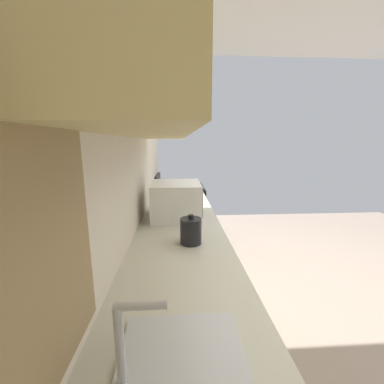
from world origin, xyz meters
TOP-DOWN VIEW (x-y plane):
  - ground_plane at (0.00, 0.00)m, footprint 6.34×6.34m
  - wall_back at (0.00, 1.73)m, footprint 4.08×0.12m
  - counter_run at (-0.33, 1.37)m, footprint 3.30×0.65m
  - upper_cabinets at (-0.33, 1.50)m, footprint 2.04×0.35m
  - window_back_wall at (-1.22, 1.66)m, footprint 0.43×0.02m
  - oven_range at (1.63, 1.34)m, footprint 0.61×0.69m
  - sink_basin at (-1.22, 1.37)m, footprint 0.48×0.36m
  - microwave at (0.22, 1.38)m, footprint 0.45×0.41m
  - bowl at (1.07, 1.29)m, footprint 0.16×0.16m
  - kettle at (-0.32, 1.29)m, footprint 0.18×0.13m

SIDE VIEW (x-z plane):
  - ground_plane at x=0.00m, z-range 0.00..0.00m
  - counter_run at x=-0.33m, z-range 0.00..0.92m
  - oven_range at x=1.63m, z-range -0.07..1.02m
  - sink_basin at x=-1.22m, z-range 0.80..1.05m
  - bowl at x=1.07m, z-range 0.92..0.99m
  - kettle at x=-0.32m, z-range 0.90..1.09m
  - microwave at x=0.22m, z-range 0.91..1.21m
  - window_back_wall at x=-1.22m, z-range 0.98..1.65m
  - wall_back at x=0.00m, z-range 0.00..2.78m
  - upper_cabinets at x=-0.33m, z-range 1.57..2.26m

